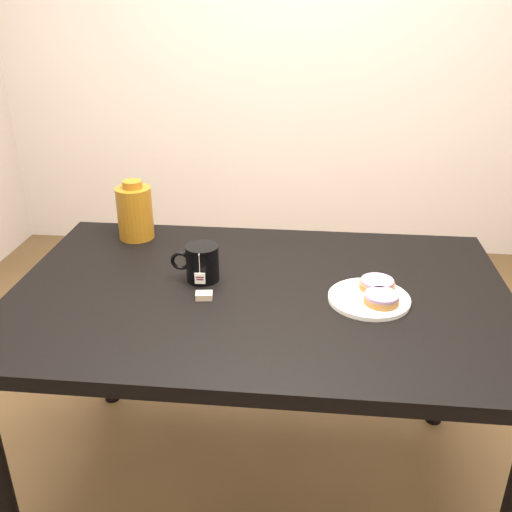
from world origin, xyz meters
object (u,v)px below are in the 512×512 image
Objects in this scene: bagel_back at (377,284)px; teabag_pouch at (204,296)px; mug at (202,263)px; bagel_package at (135,212)px; plate at (369,298)px; table at (260,315)px; bagel_front at (381,298)px.

teabag_pouch is (-0.47, -0.09, -0.02)m from bagel_back.
teabag_pouch is at bearing -78.95° from mug.
mug is 0.71× the size of bagel_package.
table is at bearing 174.25° from plate.
bagel_back is at bearing 64.50° from plate.
teabag_pouch is (-0.45, -0.03, 0.00)m from plate.
bagel_package is at bearing 158.17° from bagel_back.
teabag_pouch is 0.51m from bagel_package.
bagel_package is at bearing 132.29° from mug.
bagel_back is 0.51× the size of bagel_package.
table is 0.59m from bagel_package.
plate is at bearing 133.71° from bagel_front.
teabag_pouch is (0.03, -0.11, -0.04)m from mug.
bagel_front is (0.33, -0.06, 0.11)m from table.
bagel_back is 0.72× the size of mug.
mug is at bearing 176.91° from bagel_back.
plate is 1.11× the size of bagel_package.
plate is 0.45m from teabag_pouch.
bagel_package is at bearing 153.31° from bagel_front.
teabag_pouch is at bearing -52.41° from bagel_package.
bagel_back is at bearing -5.24° from mug.
bagel_back is at bearing 3.74° from table.
mug is (-0.50, 0.03, 0.03)m from bagel_back.
bagel_back is at bearing -21.83° from bagel_package.
mug reaches higher than bagel_front.
plate is 1.86× the size of bagel_front.
bagel_front is at bearing -26.69° from bagel_package.
bagel_package is (-0.78, 0.39, 0.07)m from bagel_front.
bagel_front is (0.00, -0.08, 0.00)m from bagel_back.
bagel_back and bagel_front have the same top height.
table is at bearing 23.62° from teabag_pouch.
teabag_pouch is (-0.48, -0.00, -0.02)m from bagel_front.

